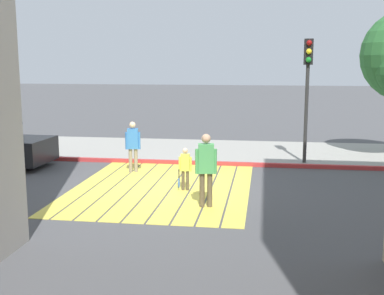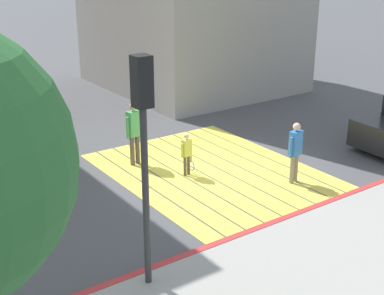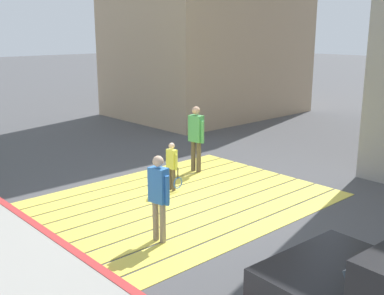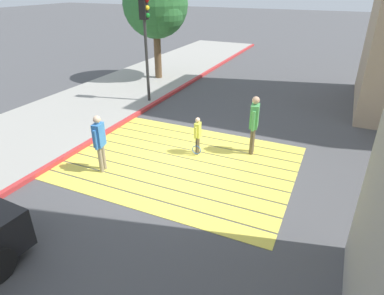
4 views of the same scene
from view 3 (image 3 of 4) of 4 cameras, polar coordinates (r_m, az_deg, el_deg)
ground_plane at (r=10.85m, az=-0.91°, el=-6.37°), size 120.00×120.00×0.00m
crosswalk_stripes at (r=10.85m, az=-0.91°, el=-6.34°), size 6.40×4.90×0.01m
curb_painted at (r=9.17m, az=-16.56°, el=-10.54°), size 0.16×40.00×0.13m
pedestrian_adult_lead at (r=8.51m, az=-4.06°, el=-5.46°), size 0.27×0.47×1.64m
pedestrian_adult_trailing at (r=12.68m, az=0.49°, el=1.62°), size 0.28×0.52×1.81m
pedestrian_child_with_racket at (r=11.27m, az=-2.41°, el=-2.05°), size 0.28×0.37×1.19m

